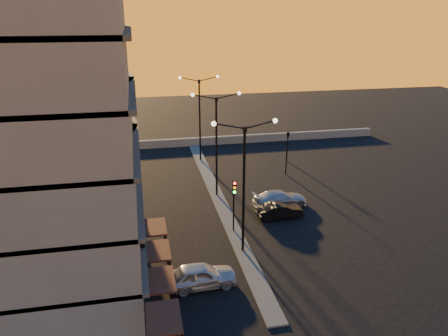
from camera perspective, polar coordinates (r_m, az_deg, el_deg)
ground at (r=31.37m, az=2.46°, el=-10.82°), size 120.00×120.00×0.00m
sidewalk_west at (r=34.32m, az=-16.73°, el=-8.72°), size 5.00×40.00×0.12m
median at (r=40.06m, az=-0.95°, el=-3.55°), size 1.20×36.00×0.12m
parapet at (r=55.07m, az=-1.96°, el=3.56°), size 44.00×0.50×1.00m
building at (r=27.48m, az=-27.21°, el=9.14°), size 14.35×17.08×25.00m
streetlamp_near at (r=28.91m, az=2.62°, el=-1.25°), size 4.32×0.32×9.51m
streetlamp_mid at (r=38.19m, az=-1.00°, el=4.08°), size 4.32×0.32×9.51m
streetlamp_far at (r=47.76m, az=-3.20°, el=7.30°), size 4.32×0.32×9.51m
traffic_light_main at (r=32.52m, az=1.33°, el=-3.90°), size 0.28×0.44×4.25m
signal_east_a at (r=44.98m, az=8.16°, el=1.47°), size 0.13×0.16×3.60m
signal_east_b at (r=48.73m, az=8.36°, el=4.35°), size 0.42×1.99×3.60m
car_hatchback at (r=27.49m, az=-3.04°, el=-13.85°), size 4.50×1.96×1.51m
car_sedan at (r=36.05m, az=7.32°, el=-5.52°), size 3.90×1.56×1.26m
car_wagon at (r=38.07m, az=7.33°, el=-4.00°), size 4.87×2.30×1.37m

